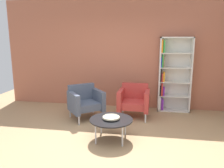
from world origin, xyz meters
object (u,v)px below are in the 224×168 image
Objects in this scene: bookshelf_tall at (172,75)px; armchair_corner_red at (85,101)px; coffee_table_low at (111,121)px; decorative_bowl at (111,117)px; armchair_spare_guest at (134,100)px.

armchair_corner_red is (-2.05, -0.92, -0.52)m from bookshelf_tall.
coffee_table_low is 1.30m from armchair_corner_red.
armchair_corner_red is (-0.80, 1.03, -0.02)m from decorative_bowl.
armchair_corner_red reaches higher than coffee_table_low.
bookshelf_tall is 2.30m from armchair_corner_red.
coffee_table_low is 0.06m from decorative_bowl.
coffee_table_low is at bearing -122.71° from bookshelf_tall.
armchair_spare_guest is at bearing -145.33° from bookshelf_tall.
armchair_spare_guest is (0.33, 1.31, 0.04)m from coffee_table_low.
armchair_corner_red reaches higher than decorative_bowl.
armchair_corner_red is 1.17m from armchair_spare_guest.
armchair_spare_guest is (0.33, 1.31, -0.02)m from decorative_bowl.
decorative_bowl reaches higher than coffee_table_low.
armchair_corner_red is (-0.80, 1.03, 0.04)m from coffee_table_low.
decorative_bowl is 1.30m from armchair_corner_red.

